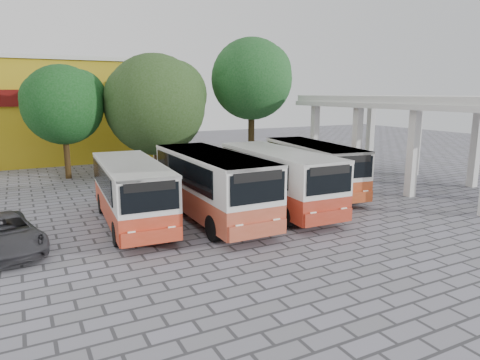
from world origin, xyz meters
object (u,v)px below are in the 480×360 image
bus_far_left (132,189)px  parked_car (4,234)px  bus_centre_left (212,182)px  bus_centre_right (278,176)px  bus_far_right (313,165)px

bus_far_left → parked_car: 5.03m
bus_centre_left → bus_centre_right: size_ratio=1.02×
bus_centre_left → bus_centre_right: (3.47, 0.04, -0.05)m
bus_far_left → parked_car: bearing=-164.8°
bus_far_left → parked_car: size_ratio=1.66×
bus_centre_left → bus_centre_right: 3.47m
bus_centre_right → parked_car: 11.70m
bus_centre_left → parked_car: (-8.18, -0.19, -1.09)m
bus_centre_right → parked_car: size_ratio=1.76×
bus_centre_right → bus_far_right: bearing=31.1°
bus_centre_left → parked_car: bearing=-178.7°
bus_far_right → bus_centre_left: bearing=-155.9°
parked_car → bus_far_left: bearing=-0.9°
bus_centre_left → bus_centre_right: bus_centre_left is taller
bus_far_right → parked_car: size_ratio=1.76×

